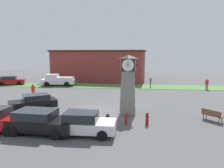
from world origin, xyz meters
TOP-DOWN VIEW (x-y plane):
  - ground_plane at (0.00, 0.00)m, footprint 80.46×80.46m
  - clock_tower at (2.74, -0.30)m, footprint 1.66×1.57m
  - bollard_near_tower at (0.07, -3.97)m, footprint 0.25×0.25m
  - bollard_mid_row at (1.44, -3.85)m, footprint 0.30×0.30m
  - bollard_far_row at (2.75, -3.35)m, footprint 0.21×0.21m
  - bollard_end_row at (4.27, -3.30)m, footprint 0.23×0.23m
  - car_near_tower at (-2.83, -5.72)m, footprint 4.68×2.30m
  - car_by_building at (0.17, -5.70)m, footprint 3.87×1.95m
  - car_silver_hatch at (-5.93, -0.18)m, footprint 4.47×3.93m
  - car_end_of_row at (-17.16, 14.52)m, footprint 4.54×3.16m
  - pickup_truck at (-8.98, 14.26)m, footprint 5.36×2.59m
  - bench at (9.31, -1.77)m, footprint 1.46×1.55m
  - pedestrian_near_bench at (13.35, 12.95)m, footprint 0.46×0.44m
  - pedestrian_crossing_lot at (-8.28, 4.48)m, footprint 0.25×0.41m
  - pedestrian_by_cars at (5.58, 14.56)m, footprint 0.26×0.41m
  - warehouse_blue_far at (-3.63, 22.62)m, footprint 17.89×10.28m
  - grass_verge_far at (-3.03, 14.75)m, footprint 48.28×4.31m

SIDE VIEW (x-z plane):
  - ground_plane at x=0.00m, z-range 0.00..0.00m
  - grass_verge_far at x=-3.03m, z-range 0.00..0.04m
  - bollard_far_row at x=2.75m, z-range 0.01..0.91m
  - bollard_mid_row at x=1.44m, z-range 0.00..0.93m
  - bollard_end_row at x=4.27m, z-range 0.01..0.95m
  - bollard_near_tower at x=0.07m, z-range 0.01..1.03m
  - bench at x=9.31m, z-range 0.07..0.97m
  - car_end_of_row at x=-17.16m, z-range 0.02..1.47m
  - car_silver_hatch at x=-5.93m, z-range 0.02..1.47m
  - car_by_building at x=0.17m, z-range 0.01..1.52m
  - car_near_tower at x=-2.83m, z-range 0.02..1.55m
  - pedestrian_by_cars at x=5.58m, z-range 0.11..1.70m
  - pickup_truck at x=-8.98m, z-range 0.00..1.85m
  - pedestrian_near_bench at x=13.35m, z-range 0.12..1.77m
  - pedestrian_crossing_lot at x=-8.28m, z-range 0.13..1.85m
  - clock_tower at x=2.74m, z-range -0.07..5.01m
  - warehouse_blue_far at x=-3.63m, z-range 0.01..5.72m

